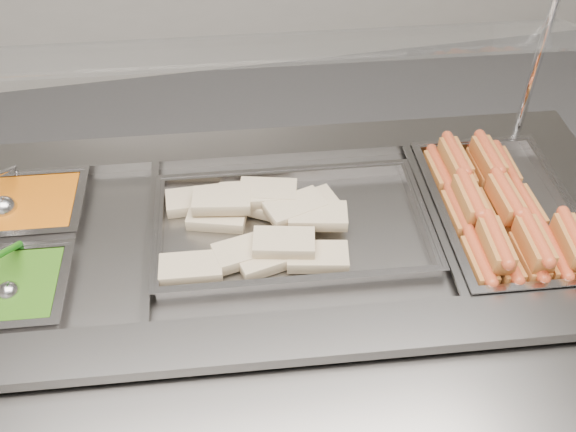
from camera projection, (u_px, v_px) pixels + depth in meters
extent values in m
cube|color=slate|center=(272.00, 333.00, 1.82)|extent=(1.74, 0.87, 0.81)
cube|color=gray|center=(282.00, 339.00, 1.30)|extent=(1.75, 0.31, 0.03)
cube|color=gray|center=(259.00, 146.00, 1.77)|extent=(1.75, 0.31, 0.03)
cube|color=black|center=(270.00, 258.00, 1.61)|extent=(1.56, 0.69, 0.02)
cube|color=gray|center=(432.00, 213.00, 1.56)|extent=(0.07, 0.53, 0.01)
cube|color=gray|center=(151.00, 233.00, 1.51)|extent=(0.07, 0.53, 0.01)
cube|color=gray|center=(290.00, 415.00, 1.21)|extent=(1.69, 0.41, 0.02)
cylinder|color=silver|center=(536.00, 66.00, 1.66)|extent=(0.02, 0.02, 0.41)
cube|color=silver|center=(258.00, 49.00, 1.42)|extent=(1.56, 0.43, 0.08)
cube|color=#C7630B|center=(26.00, 214.00, 1.61)|extent=(0.28, 0.23, 0.08)
cube|color=#225A0E|center=(2.00, 297.00, 1.41)|extent=(0.28, 0.23, 0.08)
cube|color=#A66622|center=(478.00, 264.00, 1.46)|extent=(0.06, 0.14, 0.05)
cylinder|color=#BD3B22|center=(480.00, 257.00, 1.44)|extent=(0.04, 0.16, 0.03)
cube|color=#A66622|center=(457.00, 215.00, 1.58)|extent=(0.06, 0.14, 0.05)
cylinder|color=#BD3B22|center=(459.00, 209.00, 1.56)|extent=(0.04, 0.16, 0.03)
cube|color=#A66622|center=(439.00, 173.00, 1.69)|extent=(0.06, 0.14, 0.05)
cylinder|color=#BD3B22|center=(440.00, 167.00, 1.68)|extent=(0.04, 0.16, 0.03)
cube|color=#A66622|center=(503.00, 262.00, 1.46)|extent=(0.06, 0.14, 0.05)
cylinder|color=#BD3B22|center=(505.00, 255.00, 1.45)|extent=(0.04, 0.16, 0.03)
cube|color=#A66622|center=(480.00, 213.00, 1.58)|extent=(0.06, 0.14, 0.05)
cylinder|color=#BD3B22|center=(482.00, 207.00, 1.57)|extent=(0.04, 0.16, 0.03)
cube|color=#A66622|center=(460.00, 172.00, 1.70)|extent=(0.06, 0.14, 0.05)
cylinder|color=#BD3B22|center=(462.00, 165.00, 1.68)|extent=(0.05, 0.16, 0.03)
cube|color=#A66622|center=(528.00, 260.00, 1.47)|extent=(0.06, 0.14, 0.05)
cylinder|color=#BD3B22|center=(530.00, 253.00, 1.45)|extent=(0.04, 0.16, 0.03)
cube|color=#A66622|center=(503.00, 211.00, 1.58)|extent=(0.06, 0.14, 0.05)
cylinder|color=#BD3B22|center=(505.00, 205.00, 1.57)|extent=(0.04, 0.16, 0.03)
cube|color=#A66622|center=(482.00, 170.00, 1.70)|extent=(0.06, 0.14, 0.05)
cylinder|color=#BD3B22|center=(483.00, 164.00, 1.69)|extent=(0.04, 0.16, 0.03)
cube|color=#A66622|center=(552.00, 258.00, 1.47)|extent=(0.07, 0.14, 0.05)
cylinder|color=#BD3B22|center=(555.00, 252.00, 1.46)|extent=(0.05, 0.16, 0.03)
cube|color=#A66622|center=(526.00, 209.00, 1.59)|extent=(0.06, 0.14, 0.05)
cylinder|color=#BD3B22|center=(528.00, 204.00, 1.57)|extent=(0.04, 0.16, 0.03)
cube|color=#A66622|center=(503.00, 169.00, 1.71)|extent=(0.06, 0.14, 0.05)
cylinder|color=#BD3B22|center=(505.00, 163.00, 1.69)|extent=(0.05, 0.16, 0.03)
cube|color=#A66622|center=(496.00, 245.00, 1.43)|extent=(0.07, 0.14, 0.05)
cylinder|color=#BD3B22|center=(498.00, 238.00, 1.42)|extent=(0.05, 0.16, 0.03)
cube|color=#A66622|center=(470.00, 199.00, 1.54)|extent=(0.06, 0.14, 0.05)
cylinder|color=#BD3B22|center=(471.00, 193.00, 1.53)|extent=(0.05, 0.16, 0.03)
cube|color=#A66622|center=(455.00, 160.00, 1.66)|extent=(0.06, 0.14, 0.05)
cylinder|color=#BD3B22|center=(456.00, 154.00, 1.64)|extent=(0.04, 0.16, 0.03)
cube|color=#A66622|center=(534.00, 243.00, 1.44)|extent=(0.07, 0.14, 0.05)
cylinder|color=#BD3B22|center=(536.00, 237.00, 1.42)|extent=(0.05, 0.16, 0.03)
cube|color=#A66622|center=(506.00, 199.00, 1.55)|extent=(0.06, 0.14, 0.05)
cylinder|color=#BD3B22|center=(508.00, 192.00, 1.53)|extent=(0.04, 0.16, 0.03)
cube|color=#A66622|center=(488.00, 159.00, 1.66)|extent=(0.06, 0.14, 0.05)
cylinder|color=#BD3B22|center=(490.00, 152.00, 1.65)|extent=(0.04, 0.16, 0.03)
cube|color=#A66622|center=(572.00, 242.00, 1.44)|extent=(0.07, 0.15, 0.05)
cylinder|color=#BD3B22|center=(575.00, 235.00, 1.43)|extent=(0.06, 0.16, 0.03)
cube|color=#CEB38A|center=(268.00, 258.00, 1.46)|extent=(0.15, 0.11, 0.03)
cube|color=#CEB38A|center=(309.00, 205.00, 1.59)|extent=(0.15, 0.11, 0.03)
cube|color=#CEB38A|center=(257.00, 203.00, 1.59)|extent=(0.16, 0.14, 0.03)
cube|color=#CEB38A|center=(245.00, 252.00, 1.47)|extent=(0.15, 0.10, 0.03)
cube|color=#CEB38A|center=(195.00, 201.00, 1.60)|extent=(0.14, 0.08, 0.03)
cube|color=#CEB38A|center=(217.00, 217.00, 1.56)|extent=(0.16, 0.12, 0.03)
cube|color=#CEB38A|center=(191.00, 268.00, 1.43)|extent=(0.15, 0.09, 0.03)
cube|color=#CEB38A|center=(318.00, 257.00, 1.46)|extent=(0.15, 0.11, 0.03)
cube|color=#CEB38A|center=(284.00, 243.00, 1.45)|extent=(0.15, 0.11, 0.03)
cube|color=#CEB38A|center=(295.00, 208.00, 1.54)|extent=(0.16, 0.11, 0.03)
cube|color=#CEB38A|center=(222.00, 200.00, 1.55)|extent=(0.15, 0.10, 0.03)
cube|color=#CEB38A|center=(318.00, 216.00, 1.52)|extent=(0.15, 0.11, 0.03)
cube|color=#CEB38A|center=(268.00, 192.00, 1.58)|extent=(0.16, 0.11, 0.03)
cube|color=#CEB38A|center=(248.00, 196.00, 1.57)|extent=(0.15, 0.10, 0.03)
sphere|color=#B2B2B7|center=(4.00, 209.00, 1.56)|extent=(0.07, 0.07, 0.07)
cylinder|color=#B2B2B7|center=(4.00, 172.00, 1.58)|extent=(0.03, 0.15, 0.10)
sphere|color=#B2B2B7|center=(9.00, 293.00, 1.38)|extent=(0.05, 0.05, 0.05)
cylinder|color=#1B7B15|center=(8.00, 250.00, 1.39)|extent=(0.03, 0.13, 0.10)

